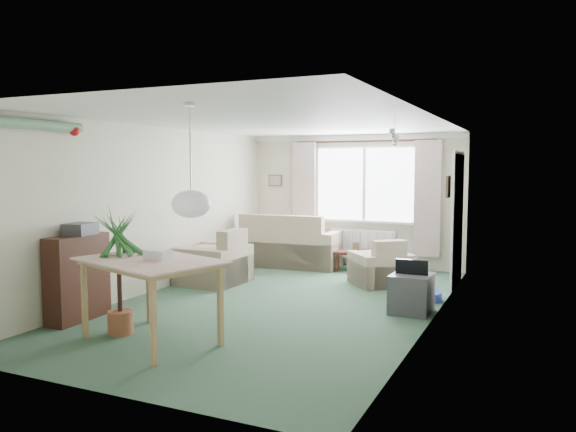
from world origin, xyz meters
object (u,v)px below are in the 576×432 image
at_px(houseplant, 119,272).
at_px(dining_table, 151,302).
at_px(armchair_left, 213,256).
at_px(armchair_corner, 381,261).
at_px(coffee_table, 356,260).
at_px(pet_bed, 419,295).
at_px(sofa, 289,239).
at_px(tv_cube, 411,293).
at_px(bookshelf, 78,278).

xyz_separation_m(houseplant, dining_table, (0.49, -0.09, -0.26)).
distance_m(armchair_left, dining_table, 2.95).
bearing_deg(houseplant, armchair_corner, 62.49).
relative_size(coffee_table, houseplant, 0.57).
height_order(armchair_corner, armchair_left, armchair_left).
distance_m(houseplant, dining_table, 0.56).
relative_size(dining_table, pet_bed, 2.22).
xyz_separation_m(armchair_left, houseplant, (0.50, -2.70, 0.25)).
height_order(coffee_table, houseplant, houseplant).
bearing_deg(sofa, tv_cube, 134.12).
bearing_deg(dining_table, coffee_table, 81.32).
bearing_deg(pet_bed, coffee_table, 129.79).
xyz_separation_m(sofa, tv_cube, (2.80, -2.47, -0.24)).
distance_m(sofa, houseplant, 4.67).
relative_size(coffee_table, bookshelf, 0.75).
bearing_deg(coffee_table, bookshelf, -114.80).
xyz_separation_m(coffee_table, dining_table, (-0.73, -4.76, 0.25)).
xyz_separation_m(coffee_table, houseplant, (-1.21, -4.67, 0.51)).
bearing_deg(armchair_left, sofa, 170.35).
bearing_deg(bookshelf, armchair_left, 79.43).
relative_size(bookshelf, houseplant, 0.75).
height_order(coffee_table, bookshelf, bookshelf).
xyz_separation_m(sofa, dining_table, (0.58, -4.76, -0.06)).
bearing_deg(coffee_table, dining_table, -98.68).
bearing_deg(armchair_left, tv_cube, 83.03).
relative_size(armchair_left, pet_bed, 1.57).
bearing_deg(tv_cube, sofa, 139.51).
relative_size(sofa, pet_bed, 3.14).
xyz_separation_m(bookshelf, pet_bed, (3.49, 2.71, -0.45)).
xyz_separation_m(coffee_table, bookshelf, (-2.05, -4.44, 0.34)).
bearing_deg(bookshelf, tv_cube, 26.38).
height_order(armchair_corner, coffee_table, armchair_corner).
distance_m(armchair_left, pet_bed, 3.18).
relative_size(coffee_table, pet_bed, 1.26).
bearing_deg(tv_cube, bookshelf, -150.03).
height_order(coffee_table, tv_cube, tv_cube).
xyz_separation_m(coffee_table, tv_cube, (1.49, -2.47, 0.07)).
xyz_separation_m(armchair_corner, pet_bed, (0.74, -0.74, -0.30)).
bearing_deg(sofa, bookshelf, 76.01).
height_order(armchair_left, coffee_table, armchair_left).
bearing_deg(armchair_corner, armchair_left, -18.37).
bearing_deg(houseplant, pet_bed, 47.91).
relative_size(bookshelf, tv_cube, 1.91).
height_order(sofa, coffee_table, sofa).
bearing_deg(sofa, pet_bed, 143.31).
bearing_deg(houseplant, bookshelf, 164.46).
bearing_deg(coffee_table, armchair_left, -130.94).
relative_size(armchair_corner, armchair_left, 0.84).
relative_size(armchair_corner, dining_table, 0.60).
bearing_deg(armchair_corner, tv_cube, 77.65).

